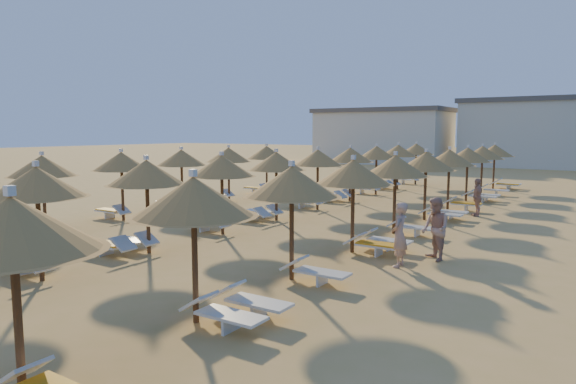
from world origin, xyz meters
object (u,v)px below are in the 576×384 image
Objects in this scene: beachgoer_b at (435,229)px; beachgoer_c at (477,197)px; beachgoer_a at (399,235)px; parasol_row_east at (395,167)px; parasol_row_west at (276,162)px.

beachgoer_b is 1.10× the size of beachgoer_c.
beachgoer_a is (-0.63, -1.27, -0.02)m from beachgoer_b.
parasol_row_east is at bearing -162.91° from beachgoer_a.
parasol_row_west is at bearing -127.43° from beachgoer_a.
beachgoer_a is at bearing -26.88° from beachgoer_c.
parasol_row_west is 9.23m from beachgoer_c.
parasol_row_east is at bearing 0.00° from parasol_row_west.
parasol_row_west is 20.85× the size of beachgoer_a.
beachgoer_b is at bearing 147.96° from beachgoer_a.
beachgoer_b is at bearing -22.74° from beachgoer_c.
parasol_row_west reaches higher than beachgoer_a.
parasol_row_west is (-5.31, 0.00, 0.00)m from parasol_row_east.
beachgoer_b reaches higher than beachgoer_a.
beachgoer_a is at bearing -68.51° from beachgoer_b.
beachgoer_b reaches higher than beachgoer_c.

